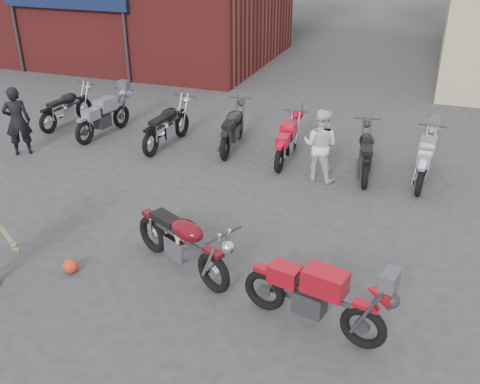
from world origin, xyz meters
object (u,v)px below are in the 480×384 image
(row_bike_3, at_px, (233,126))
(person_light, at_px, (320,145))
(vintage_motorcycle, at_px, (182,238))
(row_bike_0, at_px, (66,106))
(row_bike_5, at_px, (366,150))
(row_bike_2, at_px, (167,123))
(sportbike, at_px, (316,293))
(row_bike_4, at_px, (287,139))
(row_bike_6, at_px, (425,158))
(helmet, at_px, (71,266))
(person_dark, at_px, (17,121))
(row_bike_1, at_px, (104,114))

(row_bike_3, bearing_deg, person_light, -120.63)
(vintage_motorcycle, xyz_separation_m, row_bike_0, (-6.04, 5.28, -0.07))
(row_bike_5, bearing_deg, row_bike_2, 80.59)
(sportbike, xyz_separation_m, row_bike_5, (-0.09, 5.39, -0.02))
(person_light, height_order, row_bike_0, person_light)
(person_light, xyz_separation_m, row_bike_4, (-0.93, 0.75, -0.25))
(sportbike, bearing_deg, vintage_motorcycle, 176.88)
(row_bike_6, bearing_deg, row_bike_0, 90.26)
(helmet, height_order, row_bike_3, row_bike_3)
(person_light, height_order, row_bike_3, person_light)
(person_dark, xyz_separation_m, row_bike_6, (9.24, 1.67, -0.27))
(sportbike, bearing_deg, row_bike_3, 132.35)
(sportbike, xyz_separation_m, helmet, (-3.96, -0.03, -0.48))
(row_bike_3, bearing_deg, row_bike_1, 87.38)
(helmet, bearing_deg, row_bike_4, 69.98)
(row_bike_2, bearing_deg, vintage_motorcycle, -146.31)
(row_bike_5, relative_size, row_bike_6, 1.01)
(row_bike_0, relative_size, row_bike_3, 0.94)
(row_bike_5, xyz_separation_m, row_bike_6, (1.25, 0.04, -0.01))
(person_light, xyz_separation_m, row_bike_3, (-2.40, 1.04, -0.21))
(helmet, relative_size, row_bike_6, 0.13)
(row_bike_0, bearing_deg, row_bike_4, -85.99)
(helmet, relative_size, person_dark, 0.15)
(person_light, distance_m, row_bike_0, 7.39)
(sportbike, height_order, row_bike_6, sportbike)
(row_bike_0, xyz_separation_m, row_bike_5, (8.21, -0.50, 0.02))
(row_bike_0, relative_size, row_bike_1, 0.95)
(row_bike_2, distance_m, row_bike_3, 1.64)
(helmet, distance_m, row_bike_0, 7.36)
(row_bike_4, bearing_deg, person_light, -130.88)
(row_bike_0, height_order, row_bike_5, row_bike_5)
(row_bike_3, bearing_deg, row_bike_2, 96.22)
(helmet, bearing_deg, person_dark, 137.38)
(row_bike_5, bearing_deg, row_bike_6, -96.74)
(sportbike, relative_size, helmet, 8.11)
(person_light, distance_m, row_bike_4, 1.22)
(person_dark, distance_m, person_light, 7.16)
(sportbike, distance_m, helmet, 3.99)
(row_bike_1, xyz_separation_m, row_bike_6, (8.05, -0.13, -0.02))
(row_bike_5, distance_m, row_bike_6, 1.25)
(row_bike_0, distance_m, row_bike_5, 8.22)
(helmet, bearing_deg, row_bike_5, 54.55)
(row_bike_6, bearing_deg, person_dark, 103.33)
(sportbike, bearing_deg, helmet, -167.36)
(row_bike_4, distance_m, row_bike_5, 1.84)
(person_dark, bearing_deg, helmet, 99.44)
(person_dark, relative_size, person_light, 1.05)
(vintage_motorcycle, distance_m, row_bike_5, 5.24)
(row_bike_6, bearing_deg, helmet, 139.98)
(vintage_motorcycle, bearing_deg, helmet, -133.13)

